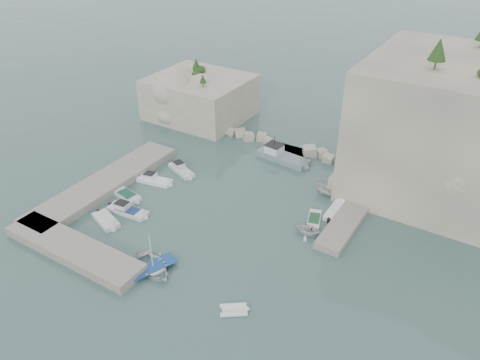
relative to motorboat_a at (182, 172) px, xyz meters
The scene contains 22 objects.
ground 13.17m from the motorboat_a, 35.20° to the right, with size 400.00×400.00×0.00m, color #41625F.
cliff_east 38.07m from the motorboat_a, 24.53° to the left, with size 26.00×22.00×17.00m, color beige.
cliff_terrace 25.97m from the motorboat_a, 23.66° to the left, with size 8.00×10.00×2.50m, color beige.
outcrop_west 20.02m from the motorboat_a, 117.96° to the left, with size 16.00×14.00×7.00m, color beige.
quay_west 10.63m from the motorboat_a, 125.99° to the right, with size 5.00×24.00×1.10m, color #9E9689.
quay_south 20.11m from the motorboat_a, 87.83° to the right, with size 18.00×4.00×1.10m, color #9E9689.
ledge_east 24.38m from the motorboat_a, ahead, with size 3.00×16.00×0.80m, color #9E9689.
breakwater 17.42m from the motorboat_a, 55.89° to the left, with size 28.00×3.00×1.40m, color beige.
motorboat_a is the anchor object (origin of this frame).
motorboat_b 4.35m from the motorboat_a, 108.74° to the right, with size 5.31×1.74×1.40m, color white, non-canonical shape.
motorboat_c 9.06m from the motorboat_a, 103.13° to the right, with size 4.63×1.69×0.70m, color white, non-canonical shape.
motorboat_d 11.38m from the motorboat_a, 87.38° to the right, with size 5.88×1.75×1.40m, color silver, non-canonical shape.
motorboat_e 14.17m from the motorboat_a, 91.60° to the right, with size 4.56×1.86×0.70m, color silver, non-canonical shape.
rowboat 20.23m from the motorboat_a, 60.43° to the right, with size 3.96×5.54×1.15m, color white.
inflatable_dinghy 27.01m from the motorboat_a, 41.62° to the right, with size 2.81×1.36×0.44m, color white, non-canonical shape.
tender_east_a 21.44m from the motorboat_a, ahead, with size 2.82×3.27×1.72m, color silver.
tender_east_b 20.86m from the motorboat_a, ahead, with size 4.23×1.44×0.70m, color silver, non-canonical shape.
tender_east_c 22.47m from the motorboat_a, ahead, with size 5.22×1.69×0.70m, color white, non-canonical shape.
tender_east_d 21.13m from the motorboat_a, 15.36° to the left, with size 1.60×4.25×1.64m, color silver.
work_boat 15.05m from the motorboat_a, 45.15° to the left, with size 8.82×2.60×2.20m, color slate, non-canonical shape.
rowboat_mast 20.40m from the motorboat_a, 60.43° to the right, with size 0.10×0.10×4.20m, color white.
vegetation 37.70m from the motorboat_a, 30.45° to the left, with size 53.48×13.88×13.40m.
Camera 1 is at (26.39, -36.49, 33.73)m, focal length 35.00 mm.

